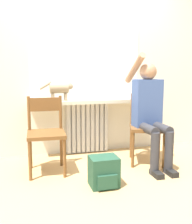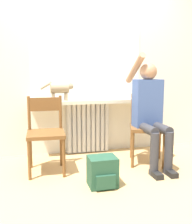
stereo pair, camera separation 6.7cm
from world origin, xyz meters
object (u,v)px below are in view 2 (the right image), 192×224
chair_left (46,132)px  cat (60,89)px  chair_right (147,126)px  backpack (102,172)px  person (150,109)px

chair_left → cat: 0.69m
chair_left → cat: cat is taller
chair_right → backpack: bearing=-123.6°
chair_left → person: size_ratio=0.63×
chair_left → backpack: (0.53, -0.56, -0.32)m
chair_right → backpack: 0.99m
chair_left → cat: bearing=65.2°
chair_right → backpack: size_ratio=2.84×
backpack → cat: bearing=106.6°
chair_left → cat: (0.23, 0.45, 0.47)m
chair_right → backpack: (-0.75, -0.56, -0.32)m
chair_right → cat: bearing=176.3°
chair_left → backpack: bearing=-44.3°
cat → backpack: (0.30, -1.01, -0.79)m
chair_left → chair_right: (1.28, -0.00, 0.00)m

